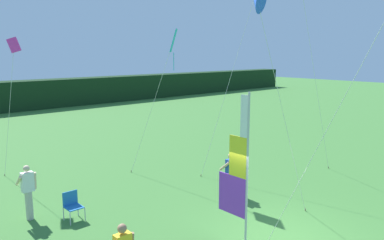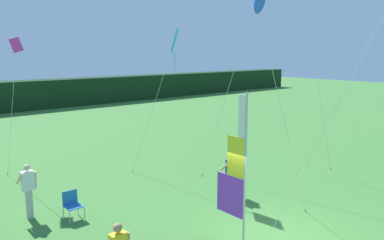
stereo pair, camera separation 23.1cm
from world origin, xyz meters
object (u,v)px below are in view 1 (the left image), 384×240
(person_far_right, at_px, (230,173))
(folding_chair, at_px, (72,204))
(person_near_banner, at_px, (28,191))
(kite_cyan_diamond_2, at_px, (172,47))
(banner_flag, at_px, (239,172))
(kite_magenta_box_0, at_px, (14,46))
(kite_blue_delta_5, at_px, (258,2))

(person_far_right, height_order, folding_chair, person_far_right)
(person_near_banner, relative_size, kite_cyan_diamond_2, 0.29)
(banner_flag, distance_m, person_far_right, 3.68)
(folding_chair, bearing_deg, kite_magenta_box_0, 88.27)
(person_near_banner, bearing_deg, kite_blue_delta_5, -46.29)
(banner_flag, height_order, kite_blue_delta_5, kite_blue_delta_5)
(person_near_banner, xyz_separation_m, kite_magenta_box_0, (1.13, 3.85, 4.45))
(folding_chair, xyz_separation_m, kite_blue_delta_5, (3.76, -4.03, 5.97))
(kite_magenta_box_0, xyz_separation_m, kite_blue_delta_5, (3.62, -8.81, 1.10))
(person_near_banner, height_order, person_far_right, person_near_banner)
(kite_cyan_diamond_2, bearing_deg, person_near_banner, -179.02)
(banner_flag, xyz_separation_m, person_near_banner, (-3.71, 5.31, -1.06))
(person_near_banner, relative_size, kite_blue_delta_5, 0.25)
(person_near_banner, bearing_deg, kite_magenta_box_0, 73.66)
(banner_flag, relative_size, person_near_banner, 2.39)
(kite_magenta_box_0, bearing_deg, kite_cyan_diamond_2, -38.40)
(person_far_right, bearing_deg, kite_cyan_diamond_2, 95.90)
(folding_chair, bearing_deg, kite_cyan_diamond_2, 11.96)
(kite_magenta_box_0, bearing_deg, banner_flag, -74.26)
(banner_flag, bearing_deg, kite_cyan_diamond_2, 68.35)
(banner_flag, distance_m, folding_chair, 5.37)
(person_near_banner, distance_m, kite_magenta_box_0, 5.99)
(banner_flag, height_order, person_near_banner, banner_flag)
(kite_magenta_box_0, distance_m, kite_cyan_diamond_2, 6.03)
(kite_blue_delta_5, bearing_deg, person_far_right, 56.63)
(banner_flag, distance_m, kite_blue_delta_5, 4.62)
(banner_flag, distance_m, kite_cyan_diamond_2, 6.73)
(person_far_right, height_order, kite_magenta_box_0, kite_magenta_box_0)
(banner_flag, relative_size, person_far_right, 2.64)
(person_far_right, relative_size, kite_magenta_box_0, 0.28)
(person_near_banner, xyz_separation_m, kite_blue_delta_5, (4.75, -4.96, 5.55))
(folding_chair, relative_size, kite_magenta_box_0, 0.16)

